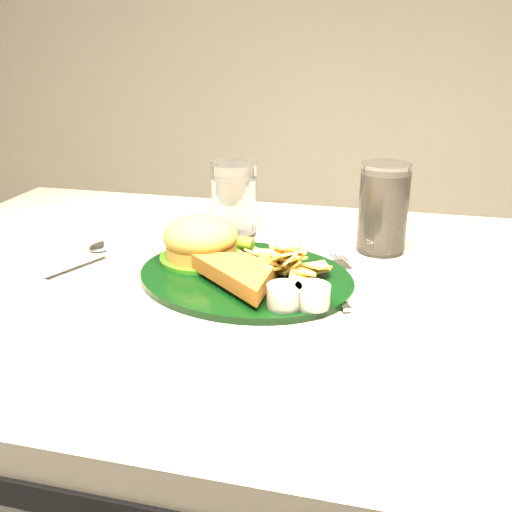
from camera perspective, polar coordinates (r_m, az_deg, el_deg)
The scene contains 8 objects.
table at distance 1.05m, azimuth -1.20°, elevation -21.37°, with size 1.20×0.80×0.75m, color #A09B91, non-canonical shape.
dinner_plate at distance 0.81m, azimuth -1.10°, elevation -0.11°, with size 0.32×0.27×0.07m, color black, non-canonical shape.
water_glass at distance 1.00m, azimuth -2.22°, elevation 5.69°, with size 0.08×0.08×0.13m, color silver.
cola_glass at distance 0.94m, azimuth 12.60°, elevation 4.68°, with size 0.08×0.08×0.15m, color black.
fork_napkin at distance 0.80m, azimuth 7.54°, elevation -2.96°, with size 0.13×0.17×0.01m, color white, non-canonical shape.
spoon at distance 0.91m, azimuth -17.01°, elevation -0.89°, with size 0.05×0.17×0.01m, color silver, non-canonical shape.
ramekin at distance 0.97m, azimuth -13.65°, elevation 1.56°, with size 0.05×0.05×0.03m, color silver.
wrapped_straw at distance 0.94m, azimuth -2.43°, elevation 0.77°, with size 0.19×0.07×0.01m, color white, non-canonical shape.
Camera 1 is at (0.20, -0.74, 1.08)m, focal length 40.00 mm.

